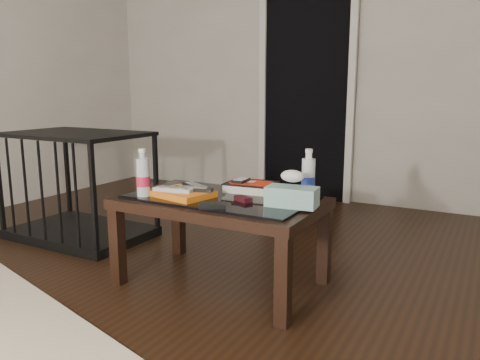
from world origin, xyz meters
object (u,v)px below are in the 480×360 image
(coffee_table, at_px, (221,209))
(tissue_box, at_px, (292,197))
(water_bottle_left, at_px, (143,172))
(water_bottle_right, at_px, (308,173))
(textbook, at_px, (251,187))
(pet_crate, at_px, (80,204))

(coffee_table, bearing_deg, tissue_box, -2.77)
(water_bottle_left, xyz_separation_m, water_bottle_right, (0.72, 0.39, 0.00))
(textbook, height_order, water_bottle_right, water_bottle_right)
(coffee_table, distance_m, pet_crate, 1.27)
(textbook, bearing_deg, water_bottle_left, -144.36)
(pet_crate, relative_size, water_bottle_right, 3.78)
(pet_crate, bearing_deg, water_bottle_left, -23.40)
(pet_crate, height_order, textbook, pet_crate)
(pet_crate, xyz_separation_m, textbook, (1.32, -0.03, 0.25))
(pet_crate, bearing_deg, textbook, -1.23)
(coffee_table, relative_size, tissue_box, 4.35)
(coffee_table, xyz_separation_m, water_bottle_right, (0.38, 0.21, 0.18))
(water_bottle_right, relative_size, tissue_box, 1.03)
(pet_crate, relative_size, tissue_box, 3.91)
(water_bottle_left, height_order, water_bottle_right, same)
(water_bottle_left, distance_m, water_bottle_right, 0.82)
(water_bottle_left, distance_m, tissue_box, 0.75)
(water_bottle_left, bearing_deg, water_bottle_right, 28.24)
(pet_crate, distance_m, water_bottle_left, 1.04)
(textbook, xyz_separation_m, tissue_box, (0.32, -0.20, 0.02))
(textbook, distance_m, tissue_box, 0.37)
(coffee_table, distance_m, water_bottle_right, 0.47)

